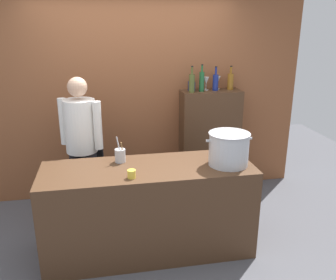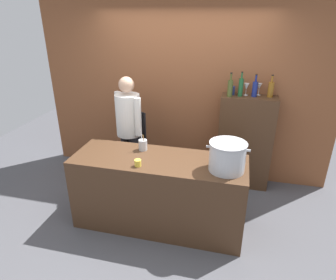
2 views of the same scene
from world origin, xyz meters
name	(u,v)px [view 1 (image 1 of 2)]	position (x,y,z in m)	size (l,w,h in m)	color
ground_plane	(149,248)	(0.00, 0.00, 0.00)	(8.00, 8.00, 0.00)	#4C4C51
brick_back_panel	(132,81)	(0.00, 1.40, 1.50)	(4.40, 0.10, 3.00)	brown
prep_counter	(149,209)	(0.00, 0.00, 0.45)	(2.01, 0.70, 0.90)	#472D1C
bar_cabinet	(209,142)	(0.97, 1.19, 0.69)	(0.76, 0.32, 1.38)	#472D1C
chef	(82,140)	(-0.63, 0.73, 0.96)	(0.46, 0.41, 1.66)	black
stockpot_large	(229,149)	(0.77, -0.07, 1.06)	(0.45, 0.39, 0.32)	#B7BABF
utensil_crock	(120,155)	(-0.25, 0.18, 0.97)	(0.10, 0.10, 0.26)	#B7BABF
butter_jar	(132,174)	(-0.17, -0.22, 0.94)	(0.07, 0.07, 0.07)	yellow
wine_bottle_green	(202,81)	(0.84, 1.17, 1.51)	(0.06, 0.06, 0.33)	#1E592D
wine_bottle_cobalt	(216,82)	(1.02, 1.19, 1.49)	(0.07, 0.07, 0.30)	navy
wine_bottle_olive	(192,83)	(0.70, 1.12, 1.50)	(0.07, 0.07, 0.32)	#475123
wine_bottle_amber	(230,81)	(1.23, 1.22, 1.49)	(0.08, 0.08, 0.30)	#8C5919
wine_glass_short	(206,81)	(0.91, 1.23, 1.49)	(0.07, 0.07, 0.17)	silver
wine_glass_tall	(218,80)	(1.08, 1.28, 1.50)	(0.07, 0.07, 0.17)	silver
spice_tin_navy	(192,86)	(0.73, 1.23, 1.44)	(0.07, 0.07, 0.11)	navy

